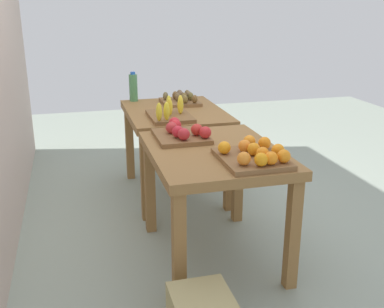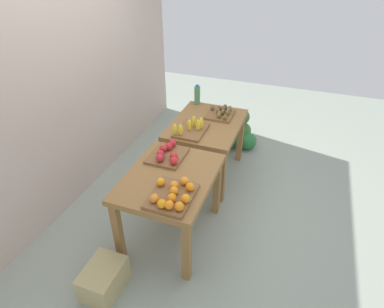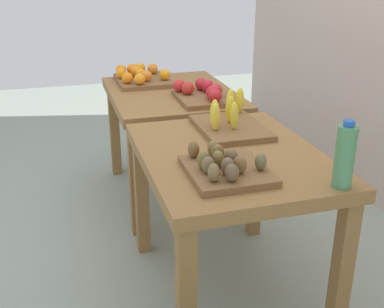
{
  "view_description": "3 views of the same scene",
  "coord_description": "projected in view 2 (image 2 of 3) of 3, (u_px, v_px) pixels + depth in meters",
  "views": [
    {
      "loc": [
        -3.19,
        0.84,
        1.64
      ],
      "look_at": [
        -0.04,
        0.01,
        0.56
      ],
      "focal_mm": 43.25,
      "sensor_mm": 36.0,
      "label": 1
    },
    {
      "loc": [
        -2.73,
        -1.02,
        2.59
      ],
      "look_at": [
        0.07,
        0.01,
        0.6
      ],
      "focal_mm": 30.06,
      "sensor_mm": 36.0,
      "label": 2
    },
    {
      "loc": [
        2.45,
        -0.73,
        1.57
      ],
      "look_at": [
        -0.01,
        -0.02,
        0.52
      ],
      "focal_mm": 44.66,
      "sensor_mm": 36.0,
      "label": 3
    }
  ],
  "objects": [
    {
      "name": "water_bottle",
      "position": [
        197.0,
        95.0,
        4.24
      ],
      "size": [
        0.08,
        0.08,
        0.27
      ],
      "color": "#4C8C59",
      "rests_on": "display_table_right"
    },
    {
      "name": "orange_bin",
      "position": [
        173.0,
        195.0,
        2.71
      ],
      "size": [
        0.44,
        0.38,
        0.11
      ],
      "color": "brown",
      "rests_on": "display_table_left"
    },
    {
      "name": "kiwi_bin",
      "position": [
        221.0,
        113.0,
        4.0
      ],
      "size": [
        0.36,
        0.32,
        0.1
      ],
      "color": "brown",
      "rests_on": "display_table_right"
    },
    {
      "name": "ground_plane",
      "position": [
        191.0,
        199.0,
        3.86
      ],
      "size": [
        8.0,
        8.0,
        0.0
      ],
      "primitive_type": "plane",
      "color": "gray"
    },
    {
      "name": "display_table_left",
      "position": [
        170.0,
        185.0,
        3.06
      ],
      "size": [
        1.04,
        0.8,
        0.76
      ],
      "color": "olive",
      "rests_on": "ground_plane"
    },
    {
      "name": "watermelon_pile",
      "position": [
        240.0,
        133.0,
        4.83
      ],
      "size": [
        0.67,
        0.57,
        0.5
      ],
      "color": "#376F2A",
      "rests_on": "ground_plane"
    },
    {
      "name": "cardboard_produce_box",
      "position": [
        104.0,
        279.0,
        2.79
      ],
      "size": [
        0.4,
        0.3,
        0.27
      ],
      "primitive_type": "cube",
      "color": "tan",
      "rests_on": "ground_plane"
    },
    {
      "name": "display_table_right",
      "position": [
        206.0,
        130.0,
        3.94
      ],
      "size": [
        1.04,
        0.8,
        0.76
      ],
      "color": "olive",
      "rests_on": "ground_plane"
    },
    {
      "name": "back_wall",
      "position": [
        72.0,
        63.0,
        3.41
      ],
      "size": [
        4.4,
        0.12,
        3.0
      ],
      "primitive_type": "cube",
      "color": "#C2AB9E",
      "rests_on": "ground_plane"
    },
    {
      "name": "banana_crate",
      "position": [
        191.0,
        129.0,
        3.66
      ],
      "size": [
        0.44,
        0.32,
        0.17
      ],
      "color": "brown",
      "rests_on": "display_table_right"
    },
    {
      "name": "apple_bin",
      "position": [
        167.0,
        154.0,
        3.23
      ],
      "size": [
        0.41,
        0.36,
        0.11
      ],
      "color": "brown",
      "rests_on": "display_table_left"
    }
  ]
}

